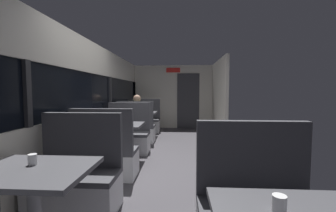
{
  "coord_description": "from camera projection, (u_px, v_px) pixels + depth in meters",
  "views": [
    {
      "loc": [
        0.28,
        -3.68,
        1.35
      ],
      "look_at": [
        -0.14,
        3.3,
        0.87
      ],
      "focal_mm": 22.88,
      "sensor_mm": 36.0,
      "label": 1
    }
  ],
  "objects": [
    {
      "name": "seated_passenger",
      "position": [
        137.0,
        122.0,
        5.74
      ],
      "size": [
        0.47,
        0.55,
        1.26
      ],
      "color": "#26262D",
      "rests_on": "ground_plane"
    },
    {
      "name": "carriage_end_bulkhead",
      "position": [
        175.0,
        97.0,
        7.87
      ],
      "size": [
        2.9,
        0.11,
        2.3
      ],
      "color": "beige",
      "rests_on": "ground_plane"
    },
    {
      "name": "carriage_aisle_panel_right",
      "position": [
        219.0,
        98.0,
        6.6
      ],
      "size": [
        0.08,
        2.4,
        2.3
      ],
      "primitive_type": "cube",
      "color": "beige",
      "rests_on": "ground_plane"
    },
    {
      "name": "bench_far_window_facing_end",
      "position": [
        136.0,
        130.0,
        5.68
      ],
      "size": [
        0.95,
        0.5,
        1.1
      ],
      "color": "silver",
      "rests_on": "ground_plane"
    },
    {
      "name": "bench_mid_window_facing_end",
      "position": [
        106.0,
        157.0,
        3.36
      ],
      "size": [
        0.95,
        0.5,
        1.1
      ],
      "color": "silver",
      "rests_on": "ground_plane"
    },
    {
      "name": "coffee_cup_primary",
      "position": [
        279.0,
        204.0,
        1.08
      ],
      "size": [
        0.07,
        0.07,
        0.09
      ],
      "color": "white",
      "rests_on": "dining_table_front_aisle"
    },
    {
      "name": "dining_table_mid_window",
      "position": [
        118.0,
        129.0,
        4.03
      ],
      "size": [
        0.9,
        0.7,
        0.74
      ],
      "color": "#9E9EA3",
      "rests_on": "ground_plane"
    },
    {
      "name": "bench_mid_window_facing_entry",
      "position": [
        128.0,
        138.0,
        4.75
      ],
      "size": [
        0.95,
        0.5,
        1.1
      ],
      "color": "silver",
      "rests_on": "ground_plane"
    },
    {
      "name": "dining_table_far_window",
      "position": [
        141.0,
        115.0,
        6.36
      ],
      "size": [
        0.9,
        0.7,
        0.74
      ],
      "color": "#9E9EA3",
      "rests_on": "ground_plane"
    },
    {
      "name": "bench_near_window_facing_entry",
      "position": [
        77.0,
        182.0,
        2.42
      ],
      "size": [
        0.95,
        0.5,
        1.1
      ],
      "color": "silver",
      "rests_on": "ground_plane"
    },
    {
      "name": "bench_far_window_facing_entry",
      "position": [
        145.0,
        122.0,
        7.08
      ],
      "size": [
        0.95,
        0.5,
        1.1
      ],
      "color": "silver",
      "rests_on": "ground_plane"
    },
    {
      "name": "coffee_cup_secondary",
      "position": [
        32.0,
        159.0,
        1.78
      ],
      "size": [
        0.07,
        0.07,
        0.09
      ],
      "color": "white",
      "rests_on": "dining_table_near_window"
    },
    {
      "name": "carriage_window_panel_left",
      "position": [
        83.0,
        105.0,
        3.79
      ],
      "size": [
        0.09,
        8.48,
        2.3
      ],
      "color": "beige",
      "rests_on": "ground_plane"
    },
    {
      "name": "ground_plane",
      "position": [
        165.0,
        169.0,
        3.78
      ],
      "size": [
        3.3,
        9.2,
        0.02
      ],
      "primitive_type": "cube",
      "color": "#423F44"
    },
    {
      "name": "dining_table_near_window",
      "position": [
        33.0,
        181.0,
        1.7
      ],
      "size": [
        0.9,
        0.7,
        0.74
      ],
      "color": "#9E9EA3",
      "rests_on": "ground_plane"
    }
  ]
}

